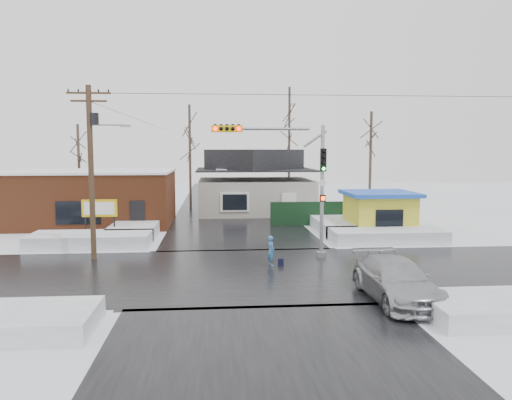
{
  "coord_description": "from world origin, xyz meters",
  "views": [
    {
      "loc": [
        -1.66,
        -22.83,
        5.8
      ],
      "look_at": [
        0.59,
        4.08,
        3.0
      ],
      "focal_mm": 35.0,
      "sensor_mm": 36.0,
      "label": 1
    }
  ],
  "objects": [
    {
      "name": "traffic_signal",
      "position": [
        2.43,
        2.97,
        4.54
      ],
      "size": [
        6.05,
        0.68,
        7.0
      ],
      "color": "gray",
      "rests_on": "ground"
    },
    {
      "name": "tree_far_right",
      "position": [
        12.0,
        20.0,
        7.16
      ],
      "size": [
        3.0,
        3.0,
        9.0
      ],
      "color": "#332821",
      "rests_on": "ground"
    },
    {
      "name": "snowbank_ne",
      "position": [
        9.0,
        7.0,
        0.4
      ],
      "size": [
        7.0,
        3.0,
        0.8
      ],
      "primitive_type": "cube",
      "color": "white",
      "rests_on": "ground"
    },
    {
      "name": "snowbank_nside_w",
      "position": [
        -7.0,
        12.0,
        0.4
      ],
      "size": [
        3.0,
        8.0,
        0.8
      ],
      "primitive_type": "cube",
      "color": "white",
      "rests_on": "ground"
    },
    {
      "name": "marquee_sign",
      "position": [
        -9.0,
        9.49,
        1.92
      ],
      "size": [
        2.2,
        0.21,
        2.55
      ],
      "color": "black",
      "rests_on": "ground"
    },
    {
      "name": "house",
      "position": [
        2.0,
        22.0,
        2.62
      ],
      "size": [
        10.4,
        8.4,
        5.76
      ],
      "color": "#A9A399",
      "rests_on": "ground"
    },
    {
      "name": "snowbank_nw",
      "position": [
        -9.0,
        7.0,
        0.4
      ],
      "size": [
        7.0,
        3.0,
        0.8
      ],
      "primitive_type": "cube",
      "color": "white",
      "rests_on": "ground"
    },
    {
      "name": "shopping_bag",
      "position": [
        1.58,
        1.21,
        0.17
      ],
      "size": [
        0.29,
        0.14,
        0.35
      ],
      "primitive_type": "cube",
      "rotation": [
        0.0,
        0.0,
        -0.09
      ],
      "color": "black",
      "rests_on": "ground"
    },
    {
      "name": "ground",
      "position": [
        0.0,
        0.0,
        0.0
      ],
      "size": [
        120.0,
        120.0,
        0.0
      ],
      "primitive_type": "plane",
      "color": "white",
      "rests_on": "ground"
    },
    {
      "name": "snowbank_nside_e",
      "position": [
        7.0,
        12.0,
        0.4
      ],
      "size": [
        3.0,
        8.0,
        0.8
      ],
      "primitive_type": "cube",
      "color": "white",
      "rests_on": "ground"
    },
    {
      "name": "tree_far_left",
      "position": [
        -4.0,
        26.0,
        7.95
      ],
      "size": [
        3.0,
        3.0,
        10.0
      ],
      "color": "#332821",
      "rests_on": "ground"
    },
    {
      "name": "pedestrian",
      "position": [
        1.09,
        1.26,
        0.75
      ],
      "size": [
        0.52,
        0.63,
        1.49
      ],
      "primitive_type": "imported",
      "rotation": [
        0.0,
        0.0,
        1.9
      ],
      "color": "teal",
      "rests_on": "ground"
    },
    {
      "name": "brick_building",
      "position": [
        -11.0,
        15.99,
        2.08
      ],
      "size": [
        12.2,
        8.2,
        4.12
      ],
      "color": "brown",
      "rests_on": "ground"
    },
    {
      "name": "road_ns",
      "position": [
        0.0,
        0.0,
        0.01
      ],
      "size": [
        10.0,
        120.0,
        0.02
      ],
      "primitive_type": "cube",
      "color": "black",
      "rests_on": "ground"
    },
    {
      "name": "car",
      "position": [
        5.21,
        -4.76,
        0.78
      ],
      "size": [
        2.36,
        5.47,
        1.57
      ],
      "primitive_type": "imported",
      "rotation": [
        0.0,
        0.0,
        0.03
      ],
      "color": "#A8ABAF",
      "rests_on": "ground"
    },
    {
      "name": "tree_far_west",
      "position": [
        -14.0,
        24.0,
        6.36
      ],
      "size": [
        3.0,
        3.0,
        8.0
      ],
      "color": "#332821",
      "rests_on": "ground"
    },
    {
      "name": "fence",
      "position": [
        6.5,
        14.0,
        0.9
      ],
      "size": [
        8.0,
        0.12,
        1.8
      ],
      "primitive_type": "cube",
      "color": "black",
      "rests_on": "ground"
    },
    {
      "name": "kiosk",
      "position": [
        9.5,
        9.99,
        1.46
      ],
      "size": [
        4.6,
        4.6,
        2.88
      ],
      "color": "gold",
      "rests_on": "ground"
    },
    {
      "name": "tree_far_mid",
      "position": [
        6.0,
        28.0,
        9.54
      ],
      "size": [
        3.0,
        3.0,
        12.0
      ],
      "color": "#332821",
      "rests_on": "ground"
    },
    {
      "name": "road_ew",
      "position": [
        0.0,
        0.0,
        0.01
      ],
      "size": [
        120.0,
        10.0,
        0.02
      ],
      "primitive_type": "cube",
      "color": "black",
      "rests_on": "ground"
    },
    {
      "name": "utility_pole",
      "position": [
        -7.93,
        3.5,
        5.11
      ],
      "size": [
        3.15,
        0.44,
        9.0
      ],
      "color": "#382619",
      "rests_on": "ground"
    }
  ]
}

